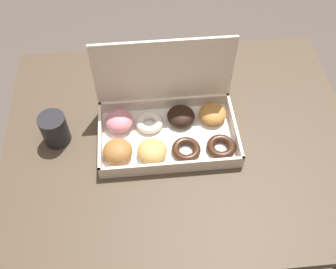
% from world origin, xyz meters
% --- Properties ---
extents(ground_plane, '(8.00, 8.00, 0.00)m').
position_xyz_m(ground_plane, '(0.00, 0.00, 0.00)').
color(ground_plane, '#564C44').
extents(dining_table, '(1.01, 0.79, 0.72)m').
position_xyz_m(dining_table, '(0.00, 0.00, 0.61)').
color(dining_table, '#4C3D2D').
rests_on(dining_table, ground_plane).
extents(donut_box, '(0.39, 0.24, 0.26)m').
position_xyz_m(donut_box, '(-0.05, 0.03, 0.76)').
color(donut_box, white).
rests_on(donut_box, dining_table).
extents(coffee_mug, '(0.08, 0.08, 0.09)m').
position_xyz_m(coffee_mug, '(-0.35, 0.03, 0.77)').
color(coffee_mug, '#232328').
rests_on(coffee_mug, dining_table).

